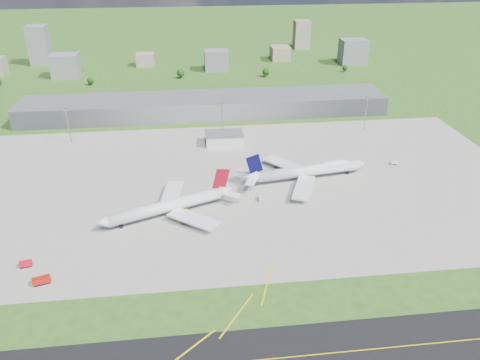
{
  "coord_description": "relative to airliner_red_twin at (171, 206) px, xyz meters",
  "views": [
    {
      "loc": [
        -15.32,
        -210.35,
        133.09
      ],
      "look_at": [
        12.68,
        25.54,
        9.0
      ],
      "focal_mm": 35.0,
      "sensor_mm": 36.0,
      "label": 1
    }
  ],
  "objects": [
    {
      "name": "tug_yellow",
      "position": [
        6.58,
        1.4,
        -4.65
      ],
      "size": [
        4.04,
        4.15,
        1.82
      ],
      "rotation": [
        0.0,
        0.0,
        0.83
      ],
      "color": "#E7B60D",
      "rests_on": "ground"
    },
    {
      "name": "ops_building",
      "position": [
        36.53,
        93.02,
        -1.59
      ],
      "size": [
        26.0,
        16.0,
        8.0
      ],
      "primitive_type": "cube",
      "color": "silver",
      "rests_on": "ground"
    },
    {
      "name": "bldg_w",
      "position": [
        -113.47,
        293.02,
        6.41
      ],
      "size": [
        28.0,
        22.0,
        24.0
      ],
      "primitive_type": "cube",
      "color": "slate",
      "rests_on": "ground"
    },
    {
      "name": "fire_truck",
      "position": [
        -55.05,
        -50.4,
        -3.95
      ],
      "size": [
        7.84,
        4.87,
        3.29
      ],
      "rotation": [
        0.0,
        0.0,
        0.31
      ],
      "color": "#A5170B",
      "rests_on": "ground"
    },
    {
      "name": "tree_c",
      "position": [
        6.53,
        273.02,
        0.24
      ],
      "size": [
        8.1,
        8.1,
        9.9
      ],
      "color": "#382314",
      "rests_on": "ground"
    },
    {
      "name": "airliner_blue_quad",
      "position": [
        83.01,
        31.86,
        0.23
      ],
      "size": [
        80.18,
        62.35,
        20.97
      ],
      "rotation": [
        0.0,
        0.0,
        0.15
      ],
      "color": "white",
      "rests_on": "ground"
    },
    {
      "name": "apron",
      "position": [
        36.53,
        33.02,
        -5.55
      ],
      "size": [
        360.0,
        190.0,
        0.08
      ],
      "primitive_type": "cube",
      "color": "gray",
      "rests_on": "ground"
    },
    {
      "name": "bldg_tall_e",
      "position": [
        166.53,
        403.02,
        12.41
      ],
      "size": [
        20.0,
        18.0,
        36.0
      ],
      "primitive_type": "cube",
      "color": "gray",
      "rests_on": "ground"
    },
    {
      "name": "van_white_far",
      "position": [
        144.17,
        45.5,
        -4.46
      ],
      "size": [
        4.21,
        2.08,
        2.22
      ],
      "rotation": [
        0.0,
        0.0,
        -0.01
      ],
      "color": "silver",
      "rests_on": "ground"
    },
    {
      "name": "bldg_tall_w",
      "position": [
        -153.47,
        353.02,
        16.41
      ],
      "size": [
        22.0,
        20.0,
        44.0
      ],
      "primitive_type": "cube",
      "color": "slate",
      "rests_on": "ground"
    },
    {
      "name": "mast_center",
      "position": [
        36.53,
        108.02,
        12.11
      ],
      "size": [
        3.5,
        2.0,
        25.9
      ],
      "color": "gray",
      "rests_on": "ground"
    },
    {
      "name": "terminal",
      "position": [
        26.53,
        158.02,
        1.91
      ],
      "size": [
        300.0,
        42.0,
        15.0
      ],
      "primitive_type": "cube",
      "color": "slate",
      "rests_on": "ground"
    },
    {
      "name": "bldg_cw",
      "position": [
        -33.47,
        333.02,
        1.41
      ],
      "size": [
        20.0,
        18.0,
        14.0
      ],
      "primitive_type": "cube",
      "color": "gray",
      "rests_on": "ground"
    },
    {
      "name": "van_white_near",
      "position": [
        49.65,
        9.57,
        -4.43
      ],
      "size": [
        2.29,
        4.54,
        2.29
      ],
      "rotation": [
        0.0,
        0.0,
        1.5
      ],
      "color": "beige",
      "rests_on": "ground"
    },
    {
      "name": "crash_tender",
      "position": [
        -65.11,
        -37.38,
        -4.14
      ],
      "size": [
        5.81,
        3.35,
        2.9
      ],
      "rotation": [
        0.0,
        0.0,
        0.19
      ],
      "color": "red",
      "rests_on": "ground"
    },
    {
      "name": "tree_e",
      "position": [
        96.53,
        268.02,
        -0.08
      ],
      "size": [
        7.65,
        7.65,
        9.35
      ],
      "color": "#382314",
      "rests_on": "ground"
    },
    {
      "name": "mast_east",
      "position": [
        146.53,
        108.02,
        12.11
      ],
      "size": [
        3.5,
        2.0,
        25.9
      ],
      "color": "gray",
      "rests_on": "ground"
    },
    {
      "name": "bldg_e",
      "position": [
        206.53,
        313.02,
        8.41
      ],
      "size": [
        30.0,
        22.0,
        28.0
      ],
      "primitive_type": "cube",
      "color": "slate",
      "rests_on": "ground"
    },
    {
      "name": "bldg_c",
      "position": [
        46.53,
        303.02,
        5.41
      ],
      "size": [
        26.0,
        20.0,
        22.0
      ],
      "primitive_type": "cube",
      "color": "slate",
      "rests_on": "ground"
    },
    {
      "name": "tree_w",
      "position": [
        -83.47,
        258.02,
        -0.73
      ],
      "size": [
        6.75,
        6.75,
        8.25
      ],
      "color": "#382314",
      "rests_on": "ground"
    },
    {
      "name": "tree_far_e",
      "position": [
        186.53,
        278.02,
        -1.06
      ],
      "size": [
        6.3,
        6.3,
        7.7
      ],
      "color": "#382314",
      "rests_on": "ground"
    },
    {
      "name": "mast_west",
      "position": [
        -73.47,
        108.02,
        12.11
      ],
      "size": [
        3.5,
        2.0,
        25.9
      ],
      "color": "gray",
      "rests_on": "ground"
    },
    {
      "name": "airliner_red_twin",
      "position": [
        0.0,
        0.0,
        0.0
      ],
      "size": [
        73.45,
        55.62,
        21.0
      ],
      "rotation": [
        0.0,
        0.0,
        3.51
      ],
      "color": "white",
      "rests_on": "ground"
    },
    {
      "name": "ground",
      "position": [
        26.53,
        143.02,
        -5.59
      ],
      "size": [
        1400.0,
        1400.0,
        0.0
      ],
      "primitive_type": "plane",
      "color": "#2F531A",
      "rests_on": "ground"
    },
    {
      "name": "bldg_ce",
      "position": [
        126.53,
        343.02,
        2.41
      ],
      "size": [
        22.0,
        24.0,
        16.0
      ],
      "primitive_type": "cube",
      "color": "gray",
      "rests_on": "ground"
    }
  ]
}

